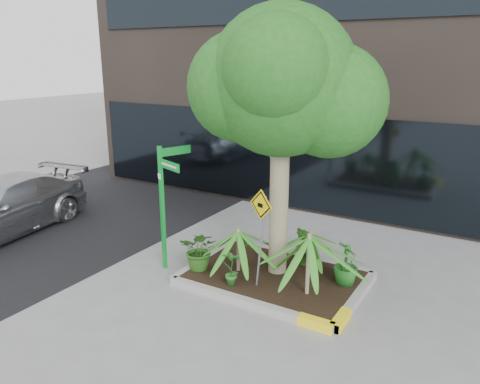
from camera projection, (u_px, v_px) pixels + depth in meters
The scene contains 13 objects.
ground at pixel (258, 285), 8.85m from camera, with size 80.00×80.00×0.00m, color gray.
asphalt_road at pixel (37, 224), 12.05m from camera, with size 7.00×80.00×0.01m, color black.
planter at pixel (275, 277), 8.93m from camera, with size 3.35×2.36×0.15m.
tree at pixel (282, 81), 8.13m from camera, with size 3.42×3.03×5.13m.
palm_front at pixel (309, 238), 7.94m from camera, with size 1.26×1.26×1.40m.
palm_left at pixel (238, 231), 8.90m from camera, with size 0.98×0.98×1.09m.
palm_back at pixel (310, 234), 9.08m from camera, with size 0.85×0.85×0.94m.
shrub_a at pixel (200, 250), 9.07m from camera, with size 0.74×0.74×0.82m, color #265618.
shrub_b at pixel (346, 263), 8.47m from camera, with size 0.45×0.45×0.80m, color #1D601C.
shrub_c at pixel (232, 267), 8.45m from camera, with size 0.36×0.36×0.69m, color #276F22.
shrub_d at pixel (306, 246), 9.24m from camera, with size 0.45×0.45×0.83m, color #2D631C.
street_sign_post at pixel (165, 195), 9.14m from camera, with size 0.70×0.91×2.52m.
cattle_sign at pixel (261, 221), 8.22m from camera, with size 0.53×0.24×1.81m.
Camera 1 is at (3.82, -7.04, 4.17)m, focal length 35.00 mm.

